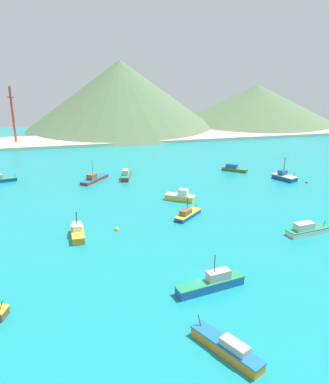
% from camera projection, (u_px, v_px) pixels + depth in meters
% --- Properties ---
extents(ground, '(260.00, 280.00, 0.50)m').
position_uv_depth(ground, '(161.00, 215.00, 87.11)').
color(ground, teal).
extents(fishing_boat_0, '(7.42, 7.07, 5.13)m').
position_uv_depth(fishing_boat_0, '(187.00, 214.00, 84.73)').
color(fishing_boat_0, '#14478C').
rests_on(fishing_boat_0, ground).
extents(fishing_boat_1, '(2.55, 7.24, 5.20)m').
position_uv_depth(fishing_boat_1, '(78.00, 233.00, 75.00)').
color(fishing_boat_1, orange).
rests_on(fishing_boat_1, ground).
extents(fishing_boat_3, '(7.58, 7.01, 2.22)m').
position_uv_depth(fishing_boat_3, '(234.00, 168.00, 121.34)').
color(fishing_boat_3, brown).
rests_on(fishing_boat_3, ground).
extents(fishing_boat_4, '(7.27, 6.07, 2.98)m').
position_uv_depth(fishing_boat_4, '(181.00, 197.00, 95.13)').
color(fishing_boat_4, gold).
rests_on(fishing_boat_4, ground).
extents(fishing_boat_5, '(9.53, 3.89, 2.45)m').
position_uv_depth(fishing_boat_5, '(307.00, 229.00, 76.56)').
color(fishing_boat_5, silver).
rests_on(fishing_boat_5, ground).
extents(fishing_boat_7, '(8.76, 9.91, 6.28)m').
position_uv_depth(fishing_boat_7, '(94.00, 179.00, 110.89)').
color(fishing_boat_7, red).
rests_on(fishing_boat_7, ground).
extents(fishing_boat_10, '(5.64, 7.60, 6.66)m').
position_uv_depth(fishing_boat_10, '(284.00, 177.00, 112.20)').
color(fishing_boat_10, '#14478C').
rests_on(fishing_boat_10, ground).
extents(fishing_boat_12, '(4.43, 10.11, 2.71)m').
position_uv_depth(fishing_boat_12, '(126.00, 175.00, 114.07)').
color(fishing_boat_12, red).
rests_on(fishing_boat_12, ground).
extents(fishing_boat_14, '(11.21, 4.34, 5.62)m').
position_uv_depth(fishing_boat_14, '(212.00, 283.00, 57.71)').
color(fishing_boat_14, '#1E5BA8').
rests_on(fishing_boat_14, ground).
extents(fishing_boat_15, '(6.27, 9.73, 2.71)m').
position_uv_depth(fishing_boat_15, '(227.00, 347.00, 44.84)').
color(fishing_boat_15, orange).
rests_on(fishing_boat_15, ground).
extents(buoy_0, '(0.92, 0.92, 0.92)m').
position_uv_depth(buoy_0, '(117.00, 229.00, 78.36)').
color(buoy_0, gold).
rests_on(buoy_0, ground).
extents(buoy_1, '(0.67, 0.67, 0.67)m').
position_uv_depth(buoy_1, '(307.00, 182.00, 109.40)').
color(buoy_1, red).
rests_on(buoy_1, ground).
extents(beach_strip, '(247.00, 25.13, 1.20)m').
position_uv_depth(beach_strip, '(114.00, 139.00, 170.07)').
color(beach_strip, beige).
rests_on(beach_strip, ground).
extents(hill_central, '(97.61, 97.61, 33.98)m').
position_uv_depth(hill_central, '(121.00, 95.00, 197.80)').
color(hill_central, '#56704C').
rests_on(hill_central, ground).
extents(hill_east, '(89.03, 89.03, 21.20)m').
position_uv_depth(hill_east, '(257.00, 104.00, 216.21)').
color(hill_east, '#56704C').
rests_on(hill_east, ground).
extents(radio_tower, '(2.36, 1.89, 23.62)m').
position_uv_depth(radio_tower, '(13.00, 116.00, 156.59)').
color(radio_tower, '#B7332D').
rests_on(radio_tower, ground).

